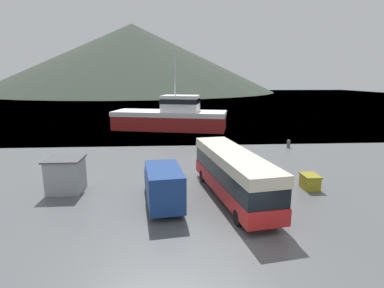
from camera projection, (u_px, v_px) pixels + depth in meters
name	position (u px, v px, depth m)	size (l,w,h in m)	color
ground_plane	(249.00, 239.00, 15.24)	(400.00, 400.00, 0.00)	#515456
water_surface	(179.00, 94.00, 153.46)	(240.00, 240.00, 0.00)	#475B6B
hill_backdrop	(133.00, 58.00, 190.33)	(176.23, 176.23, 41.47)	#333D33
tour_bus	(233.00, 172.00, 20.08)	(4.12, 10.97, 3.21)	red
delivery_van	(163.00, 184.00, 19.15)	(2.87, 6.24, 2.59)	navy
fishing_boat	(172.00, 116.00, 47.62)	(18.66, 9.83, 12.19)	maroon
storage_bin	(310.00, 182.00, 22.05)	(1.16, 1.53, 1.08)	olive
dock_kiosk	(66.00, 175.00, 21.41)	(2.54, 2.34, 2.47)	#93999E
small_boat	(173.00, 122.00, 53.61)	(5.56, 3.68, 0.87)	#19234C
mooring_bollard	(289.00, 143.00, 35.27)	(0.43, 0.43, 0.97)	#4C4C51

